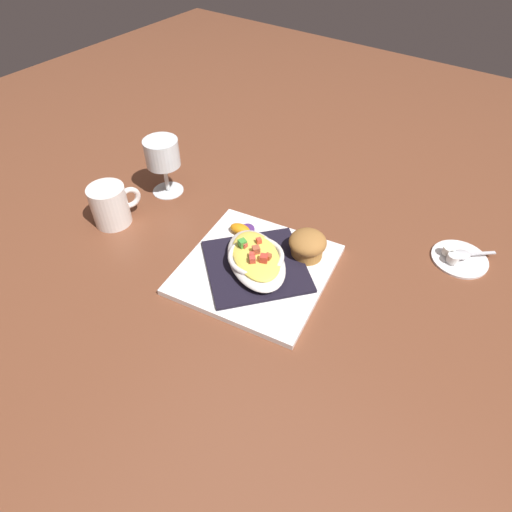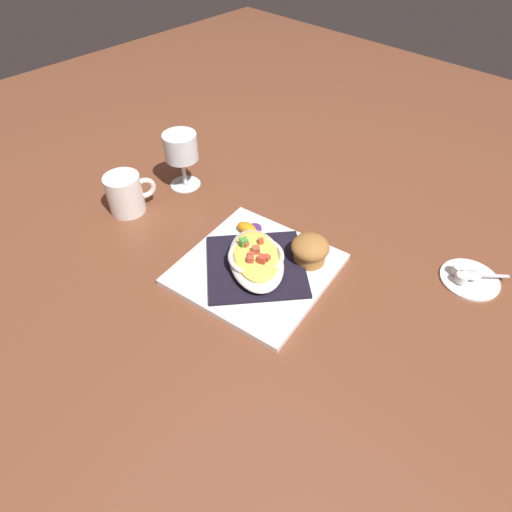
{
  "view_description": "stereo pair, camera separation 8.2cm",
  "coord_description": "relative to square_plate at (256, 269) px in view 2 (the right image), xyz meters",
  "views": [
    {
      "loc": [
        -0.49,
        -0.35,
        0.63
      ],
      "look_at": [
        0.0,
        0.0,
        0.04
      ],
      "focal_mm": 30.67,
      "sensor_mm": 36.0,
      "label": 1
    },
    {
      "loc": [
        -0.44,
        -0.42,
        0.63
      ],
      "look_at": [
        0.0,
        0.0,
        0.04
      ],
      "focal_mm": 30.67,
      "sensor_mm": 36.0,
      "label": 2
    }
  ],
  "objects": [
    {
      "name": "ground_plane",
      "position": [
        0.0,
        0.0,
        -0.01
      ],
      "size": [
        2.6,
        2.6,
        0.0
      ],
      "primitive_type": "plane",
      "color": "brown"
    },
    {
      "name": "square_plate",
      "position": [
        0.0,
        0.0,
        0.0
      ],
      "size": [
        0.32,
        0.32,
        0.01
      ],
      "primitive_type": "cube",
      "rotation": [
        0.0,
        0.0,
        0.16
      ],
      "color": "white",
      "rests_on": "ground_plane"
    },
    {
      "name": "folded_napkin",
      "position": [
        0.0,
        0.0,
        0.01
      ],
      "size": [
        0.26,
        0.26,
        0.01
      ],
      "primitive_type": "cube",
      "rotation": [
        0.0,
        0.0,
        0.86
      ],
      "color": "black",
      "rests_on": "square_plate"
    },
    {
      "name": "gratin_dish",
      "position": [
        -0.0,
        0.0,
        0.03
      ],
      "size": [
        0.19,
        0.2,
        0.05
      ],
      "color": "silver",
      "rests_on": "folded_napkin"
    },
    {
      "name": "muffin",
      "position": [
        0.09,
        -0.06,
        0.03
      ],
      "size": [
        0.07,
        0.07,
        0.06
      ],
      "color": "#A76E32",
      "rests_on": "square_plate"
    },
    {
      "name": "orange_garnish",
      "position": [
        0.07,
        0.09,
        0.01
      ],
      "size": [
        0.06,
        0.06,
        0.02
      ],
      "color": "#4B276D",
      "rests_on": "square_plate"
    },
    {
      "name": "coffee_mug",
      "position": [
        -0.06,
        0.35,
        0.03
      ],
      "size": [
        0.11,
        0.08,
        0.09
      ],
      "color": "white",
      "rests_on": "ground_plane"
    },
    {
      "name": "stemmed_glass",
      "position": [
        0.1,
        0.33,
        0.09
      ],
      "size": [
        0.08,
        0.08,
        0.14
      ],
      "color": "white",
      "rests_on": "ground_plane"
    },
    {
      "name": "creamer_saucer",
      "position": [
        0.27,
        -0.32,
        -0.0
      ],
      "size": [
        0.11,
        0.11,
        0.01
      ],
      "primitive_type": "cylinder",
      "color": "white",
      "rests_on": "ground_plane"
    },
    {
      "name": "spoon",
      "position": [
        0.27,
        -0.32,
        0.01
      ],
      "size": [
        0.07,
        0.08,
        0.01
      ],
      "color": "silver",
      "rests_on": "creamer_saucer"
    },
    {
      "name": "creamer_cup_0",
      "position": [
        0.26,
        -0.29,
        0.01
      ],
      "size": [
        0.02,
        0.02,
        0.02
      ],
      "primitive_type": "cylinder",
      "color": "white",
      "rests_on": "creamer_saucer"
    },
    {
      "name": "creamer_cup_1",
      "position": [
        0.25,
        -0.31,
        0.01
      ],
      "size": [
        0.02,
        0.02,
        0.02
      ],
      "primitive_type": "cylinder",
      "color": "white",
      "rests_on": "creamer_saucer"
    }
  ]
}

